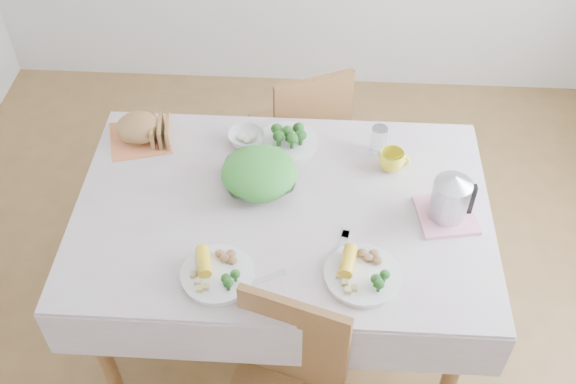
# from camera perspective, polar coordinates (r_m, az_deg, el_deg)

# --- Properties ---
(floor) EXTENTS (3.60, 3.60, 0.00)m
(floor) POSITION_cam_1_polar(r_m,az_deg,el_deg) (3.04, -0.41, -11.06)
(floor) COLOR olive
(floor) RESTS_ON ground
(dining_table) EXTENTS (1.40, 0.90, 0.75)m
(dining_table) POSITION_cam_1_polar(r_m,az_deg,el_deg) (2.73, -0.45, -6.78)
(dining_table) COLOR brown
(dining_table) RESTS_ON floor
(tablecloth) EXTENTS (1.50, 1.00, 0.01)m
(tablecloth) POSITION_cam_1_polar(r_m,az_deg,el_deg) (2.44, -0.50, -1.36)
(tablecloth) COLOR beige
(tablecloth) RESTS_ON dining_table
(chair_far) EXTENTS (0.51, 0.51, 0.85)m
(chair_far) POSITION_cam_1_polar(r_m,az_deg,el_deg) (3.23, 0.92, 5.81)
(chair_far) COLOR brown
(chair_far) RESTS_ON floor
(salad_bowl) EXTENTS (0.31, 0.31, 0.06)m
(salad_bowl) POSITION_cam_1_polar(r_m,az_deg,el_deg) (2.49, -2.42, 1.12)
(salad_bowl) COLOR white
(salad_bowl) RESTS_ON tablecloth
(dinner_plate_left) EXTENTS (0.27, 0.27, 0.02)m
(dinner_plate_left) POSITION_cam_1_polar(r_m,az_deg,el_deg) (2.24, -6.00, -6.95)
(dinner_plate_left) COLOR white
(dinner_plate_left) RESTS_ON tablecloth
(dinner_plate_right) EXTENTS (0.35, 0.35, 0.02)m
(dinner_plate_right) POSITION_cam_1_polar(r_m,az_deg,el_deg) (2.24, 6.31, -6.99)
(dinner_plate_right) COLOR white
(dinner_plate_right) RESTS_ON tablecloth
(broccoli_plate) EXTENTS (0.26, 0.26, 0.02)m
(broccoli_plate) POSITION_cam_1_polar(r_m,az_deg,el_deg) (2.67, -0.05, 4.24)
(broccoli_plate) COLOR beige
(broccoli_plate) RESTS_ON tablecloth
(napkin) EXTENTS (0.29, 0.29, 0.00)m
(napkin) POSITION_cam_1_polar(r_m,az_deg,el_deg) (2.76, -12.37, 4.50)
(napkin) COLOR #DE7C45
(napkin) RESTS_ON tablecloth
(bread_loaf) EXTENTS (0.22, 0.21, 0.11)m
(bread_loaf) POSITION_cam_1_polar(r_m,az_deg,el_deg) (2.73, -12.55, 5.38)
(bread_loaf) COLOR olive
(bread_loaf) RESTS_ON napkin
(fruit_bowl) EXTENTS (0.19, 0.19, 0.05)m
(fruit_bowl) POSITION_cam_1_polar(r_m,az_deg,el_deg) (2.67, -3.56, 4.57)
(fruit_bowl) COLOR white
(fruit_bowl) RESTS_ON tablecloth
(yellow_mug) EXTENTS (0.11, 0.11, 0.08)m
(yellow_mug) POSITION_cam_1_polar(r_m,az_deg,el_deg) (2.58, 8.76, 2.66)
(yellow_mug) COLOR yellow
(yellow_mug) RESTS_ON tablecloth
(glass_tumbler) EXTENTS (0.06, 0.06, 0.12)m
(glass_tumbler) POSITION_cam_1_polar(r_m,az_deg,el_deg) (2.62, 7.69, 4.49)
(glass_tumbler) COLOR white
(glass_tumbler) RESTS_ON tablecloth
(pink_tray) EXTENTS (0.23, 0.23, 0.02)m
(pink_tray) POSITION_cam_1_polar(r_m,az_deg,el_deg) (2.46, 13.22, -1.91)
(pink_tray) COLOR pink
(pink_tray) RESTS_ON tablecloth
(electric_kettle) EXTENTS (0.17, 0.17, 0.19)m
(electric_kettle) POSITION_cam_1_polar(r_m,az_deg,el_deg) (2.38, 13.67, -0.08)
(electric_kettle) COLOR #B2B5BA
(electric_kettle) RESTS_ON pink_tray
(fork_left) EXTENTS (0.11, 0.15, 0.00)m
(fork_left) POSITION_cam_1_polar(r_m,az_deg,el_deg) (2.27, -4.56, -6.21)
(fork_left) COLOR silver
(fork_left) RESTS_ON tablecloth
(fork_right) EXTENTS (0.07, 0.22, 0.00)m
(fork_right) POSITION_cam_1_polar(r_m,az_deg,el_deg) (2.30, 4.43, -5.26)
(fork_right) COLOR silver
(fork_right) RESTS_ON tablecloth
(knife) EXTENTS (0.16, 0.10, 0.00)m
(knife) POSITION_cam_1_polar(r_m,az_deg,el_deg) (2.22, -2.22, -7.46)
(knife) COLOR silver
(knife) RESTS_ON tablecloth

